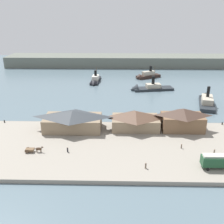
# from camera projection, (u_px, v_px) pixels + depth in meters

# --- Properties ---
(ground_plane) EXTENTS (320.00, 320.00, 0.00)m
(ground_plane) POSITION_uv_depth(u_px,v_px,m) (127.00, 121.00, 100.85)
(ground_plane) COLOR slate
(quay_promenade) EXTENTS (110.00, 36.00, 1.20)m
(quay_promenade) POSITION_uv_depth(u_px,v_px,m) (130.00, 147.00, 80.16)
(quay_promenade) COLOR gray
(quay_promenade) RESTS_ON ground
(seawall_edge) EXTENTS (110.00, 0.80, 1.00)m
(seawall_edge) POSITION_uv_depth(u_px,v_px,m) (128.00, 124.00, 97.32)
(seawall_edge) COLOR slate
(seawall_edge) RESTS_ON ground
(ferry_shed_west_terminal) EXTENTS (20.19, 10.64, 6.98)m
(ferry_shed_west_terminal) POSITION_uv_depth(u_px,v_px,m) (73.00, 120.00, 89.84)
(ferry_shed_west_terminal) COLOR #847056
(ferry_shed_west_terminal) RESTS_ON quay_promenade
(ferry_shed_east_terminal) EXTENTS (16.75, 9.76, 6.59)m
(ferry_shed_east_terminal) POSITION_uv_depth(u_px,v_px,m) (135.00, 120.00, 90.62)
(ferry_shed_east_terminal) COLOR #847056
(ferry_shed_east_terminal) RESTS_ON quay_promenade
(ferry_shed_customs_shed) EXTENTS (14.62, 8.64, 7.90)m
(ferry_shed_customs_shed) POSITION_uv_depth(u_px,v_px,m) (183.00, 119.00, 89.57)
(ferry_shed_customs_shed) COLOR brown
(ferry_shed_customs_shed) RESTS_ON quay_promenade
(street_tram) EXTENTS (9.77, 2.94, 4.03)m
(street_tram) POSITION_uv_depth(u_px,v_px,m) (220.00, 160.00, 67.71)
(street_tram) COLOR #1E4C2D
(street_tram) RESTS_ON quay_promenade
(horse_cart) EXTENTS (5.44, 1.64, 1.87)m
(horse_cart) POSITION_uv_depth(u_px,v_px,m) (33.00, 149.00, 76.02)
(horse_cart) COLOR brown
(horse_cart) RESTS_ON quay_promenade
(pedestrian_by_tram) EXTENTS (0.43, 0.43, 1.75)m
(pedestrian_by_tram) POSITION_uv_depth(u_px,v_px,m) (146.00, 166.00, 68.17)
(pedestrian_by_tram) COLOR #6B5B4C
(pedestrian_by_tram) RESTS_ON quay_promenade
(pedestrian_near_cart) EXTENTS (0.41, 0.41, 1.67)m
(pedestrian_near_cart) POSITION_uv_depth(u_px,v_px,m) (68.00, 150.00, 76.11)
(pedestrian_near_cart) COLOR #232328
(pedestrian_near_cart) RESTS_ON quay_promenade
(pedestrian_walking_west) EXTENTS (0.39, 0.39, 1.56)m
(pedestrian_walking_west) POSITION_uv_depth(u_px,v_px,m) (214.00, 152.00, 75.23)
(pedestrian_walking_west) COLOR #6B5B4C
(pedestrian_walking_west) RESTS_ON quay_promenade
(pedestrian_standing_center) EXTENTS (0.38, 0.38, 1.54)m
(pedestrian_standing_center) POSITION_uv_depth(u_px,v_px,m) (181.00, 146.00, 78.20)
(pedestrian_standing_center) COLOR #6B5B4C
(pedestrian_standing_center) RESTS_ON quay_promenade
(mooring_post_west) EXTENTS (0.44, 0.44, 0.90)m
(mooring_post_west) POSITION_uv_depth(u_px,v_px,m) (4.00, 121.00, 96.49)
(mooring_post_west) COLOR black
(mooring_post_west) RESTS_ON quay_promenade
(mooring_post_east) EXTENTS (0.44, 0.44, 0.90)m
(mooring_post_east) POSITION_uv_depth(u_px,v_px,m) (222.00, 123.00, 94.71)
(mooring_post_east) COLOR black
(mooring_post_east) RESTS_ON quay_promenade
(ferry_outer_harbor) EXTENTS (11.35, 22.67, 10.87)m
(ferry_outer_harbor) POSITION_uv_depth(u_px,v_px,m) (207.00, 101.00, 119.22)
(ferry_outer_harbor) COLOR #23282D
(ferry_outer_harbor) RESTS_ON ground
(ferry_moored_west) EXTENTS (5.62, 20.24, 9.50)m
(ferry_moored_west) POSITION_uv_depth(u_px,v_px,m) (95.00, 80.00, 154.96)
(ferry_moored_west) COLOR black
(ferry_moored_west) RESTS_ON ground
(ferry_moored_east) EXTENTS (24.33, 10.05, 10.08)m
(ferry_moored_east) POSITION_uv_depth(u_px,v_px,m) (147.00, 88.00, 139.98)
(ferry_moored_east) COLOR #23282D
(ferry_moored_east) RESTS_ON ground
(ferry_near_quay) EXTENTS (17.64, 12.54, 8.97)m
(ferry_near_quay) POSITION_uv_depth(u_px,v_px,m) (146.00, 76.00, 164.97)
(ferry_near_quay) COLOR black
(ferry_near_quay) RESTS_ON ground
(far_headland) EXTENTS (180.00, 24.00, 8.00)m
(far_headland) POSITION_uv_depth(u_px,v_px,m) (123.00, 61.00, 201.70)
(far_headland) COLOR #60665B
(far_headland) RESTS_ON ground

